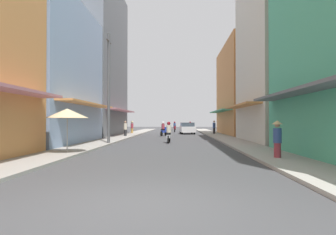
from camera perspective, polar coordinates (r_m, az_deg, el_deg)
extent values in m
plane|color=#424244|center=(28.00, 0.60, -4.03)|extent=(115.25, 115.25, 0.00)
cube|color=#9E9991|center=(28.56, -9.38, -3.83)|extent=(2.15, 60.38, 0.12)
cube|color=#ADA89E|center=(28.30, 10.68, -3.86)|extent=(2.15, 60.38, 0.12)
cube|color=#8CA5CC|center=(22.89, -23.35, 7.73)|extent=(6.00, 10.56, 9.91)
cube|color=#D88C4C|center=(21.41, -14.89, 2.48)|extent=(1.10, 9.51, 0.12)
cube|color=slate|center=(34.35, -14.68, 10.65)|extent=(6.00, 12.34, 16.75)
cube|color=#B7727F|center=(32.85, -8.86, 1.35)|extent=(1.10, 11.11, 0.12)
cube|color=slate|center=(12.15, 25.31, 4.97)|extent=(1.10, 11.46, 0.12)
cube|color=silver|center=(24.92, 21.94, 11.86)|extent=(6.00, 9.34, 14.04)
cube|color=#D88C4C|center=(23.40, 13.90, 2.21)|extent=(1.10, 8.41, 0.12)
cube|color=#D88C4C|center=(36.13, 15.41, 5.10)|extent=(6.00, 13.11, 10.53)
cube|color=#4CB28C|center=(35.33, 9.89, 1.21)|extent=(1.10, 11.80, 0.12)
cylinder|color=black|center=(43.48, 1.35, -2.49)|extent=(0.12, 0.56, 0.56)
cylinder|color=black|center=(44.73, 1.26, -2.44)|extent=(0.12, 0.56, 0.56)
cube|color=maroon|center=(44.15, 1.30, -2.18)|extent=(0.35, 1.02, 0.24)
cube|color=black|center=(44.34, 1.29, -1.91)|extent=(0.32, 0.58, 0.14)
cylinder|color=maroon|center=(43.59, 1.34, -1.93)|extent=(0.28, 0.28, 0.45)
cylinder|color=black|center=(43.59, 1.34, -1.60)|extent=(0.55, 0.07, 0.03)
cylinder|color=#334C8C|center=(44.29, 1.29, -1.46)|extent=(0.34, 0.34, 0.55)
sphere|color=maroon|center=(44.28, 1.29, -0.94)|extent=(0.26, 0.26, 0.26)
cylinder|color=black|center=(42.95, 4.60, -2.51)|extent=(0.21, 0.56, 0.56)
cylinder|color=black|center=(44.15, 4.17, -2.46)|extent=(0.21, 0.56, 0.56)
cube|color=#197233|center=(43.59, 4.36, -2.19)|extent=(0.50, 1.04, 0.24)
cube|color=black|center=(43.78, 4.29, -1.92)|extent=(0.40, 0.61, 0.14)
cylinder|color=#197233|center=(43.06, 4.56, -1.94)|extent=(0.28, 0.28, 0.45)
cylinder|color=black|center=(43.05, 4.56, -1.61)|extent=(0.54, 0.15, 0.03)
cylinder|color=#BF8C3F|center=(43.73, 4.31, -1.47)|extent=(0.34, 0.34, 0.55)
sphere|color=maroon|center=(43.72, 4.31, -0.94)|extent=(0.26, 0.26, 0.26)
cylinder|color=black|center=(32.82, -0.44, -3.06)|extent=(0.25, 0.56, 0.56)
cylinder|color=black|center=(31.66, -1.25, -3.14)|extent=(0.25, 0.56, 0.56)
cube|color=#1E38B7|center=(32.19, -0.87, -2.71)|extent=(0.58, 1.04, 0.24)
cube|color=black|center=(31.99, -1.00, -2.36)|extent=(0.44, 0.62, 0.14)
cylinder|color=#1E38B7|center=(32.69, -0.52, -2.33)|extent=(0.28, 0.28, 0.45)
cylinder|color=black|center=(32.69, -0.52, -1.89)|extent=(0.53, 0.20, 0.03)
cylinder|color=#99333F|center=(32.03, -0.97, -1.73)|extent=(0.34, 0.34, 0.55)
sphere|color=silver|center=(32.03, -0.97, -1.02)|extent=(0.26, 0.26, 0.26)
cylinder|color=black|center=(22.58, 0.31, -4.11)|extent=(0.11, 0.56, 0.56)
cylinder|color=black|center=(21.34, 0.05, -4.30)|extent=(0.11, 0.56, 0.56)
cube|color=#B2B2B7|center=(21.90, 0.17, -3.63)|extent=(0.33, 1.01, 0.24)
cube|color=black|center=(21.69, 0.13, -3.13)|extent=(0.31, 0.57, 0.14)
cylinder|color=#B2B2B7|center=(22.44, 0.29, -3.05)|extent=(0.28, 0.28, 0.45)
cylinder|color=black|center=(22.43, 0.29, -2.42)|extent=(0.55, 0.06, 0.03)
cylinder|color=beige|center=(21.73, 0.14, -2.21)|extent=(0.34, 0.34, 0.55)
sphere|color=maroon|center=(21.72, 0.14, -1.15)|extent=(0.26, 0.26, 0.26)
cube|color=silver|center=(37.78, 3.73, -2.26)|extent=(2.06, 4.22, 0.70)
cube|color=#333D47|center=(37.62, 3.75, -1.43)|extent=(1.75, 2.21, 0.60)
cylinder|color=black|center=(38.97, 2.45, -2.63)|extent=(0.23, 0.65, 0.64)
cylinder|color=black|center=(39.12, 4.64, -2.62)|extent=(0.23, 0.65, 0.64)
cylinder|color=black|center=(36.48, 2.76, -2.76)|extent=(0.23, 0.65, 0.64)
cylinder|color=black|center=(36.64, 5.10, -2.75)|extent=(0.23, 0.65, 0.64)
cylinder|color=#BF8C3F|center=(37.56, -6.96, -2.63)|extent=(0.28, 0.28, 0.73)
cylinder|color=#99333F|center=(37.54, -6.96, -1.60)|extent=(0.34, 0.34, 0.62)
sphere|color=tan|center=(37.54, -6.96, -0.92)|extent=(0.22, 0.22, 0.22)
cone|color=#D1B77A|center=(37.54, -6.96, -0.76)|extent=(0.44, 0.44, 0.16)
cylinder|color=#262628|center=(36.06, 8.89, -2.66)|extent=(0.28, 0.28, 0.78)
cylinder|color=#334C8C|center=(36.04, 8.89, -1.51)|extent=(0.34, 0.34, 0.66)
sphere|color=tan|center=(36.04, 8.89, -0.76)|extent=(0.22, 0.22, 0.22)
cylinder|color=#262628|center=(30.57, -8.23, -3.03)|extent=(0.28, 0.28, 0.76)
cylinder|color=beige|center=(30.55, -8.23, -1.72)|extent=(0.34, 0.34, 0.64)
sphere|color=tan|center=(30.54, -8.23, -0.86)|extent=(0.22, 0.22, 0.22)
cylinder|color=#99333F|center=(13.00, 20.37, -6.20)|extent=(0.28, 0.28, 0.72)
cylinder|color=#334C8C|center=(12.95, 20.36, -3.29)|extent=(0.34, 0.34, 0.61)
sphere|color=tan|center=(12.94, 20.35, -1.33)|extent=(0.22, 0.22, 0.22)
cone|color=#D1B77A|center=(12.94, 20.35, -0.89)|extent=(0.44, 0.44, 0.16)
cylinder|color=#99999E|center=(14.86, -18.87, -2.96)|extent=(0.05, 0.05, 2.04)
cone|color=beige|center=(14.86, -18.86, 0.78)|extent=(1.98, 1.98, 0.45)
cylinder|color=#4C4C4F|center=(20.92, -11.38, 5.49)|extent=(0.20, 0.20, 7.74)
cylinder|color=#3F382D|center=(21.52, -11.36, 14.18)|extent=(0.08, 1.20, 0.08)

